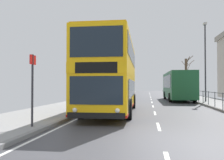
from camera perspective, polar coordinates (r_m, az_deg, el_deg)
ground at (r=7.59m, az=6.37°, el=-13.82°), size 15.80×140.00×0.20m
double_decker_bus_main at (r=14.75m, az=-0.08°, el=1.10°), size 2.87×10.20×4.41m
background_bus_far_lane at (r=27.88m, az=15.45°, el=-1.23°), size 2.76×9.87×3.13m
pedestrian_railing_far_kerb at (r=18.19m, az=24.11°, el=-3.81°), size 0.05×24.35×1.08m
bus_stop_sign_near at (r=9.49m, az=-18.47°, el=-0.49°), size 0.08×0.44×2.72m
street_lamp_far_side at (r=25.23m, az=21.37°, el=5.43°), size 0.28×0.60×7.72m
bare_tree_far_00 at (r=45.08m, az=17.30°, el=1.09°), size 2.22×2.72×6.98m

